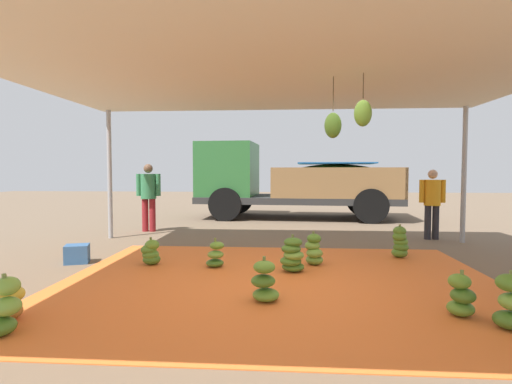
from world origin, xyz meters
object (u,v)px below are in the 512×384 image
object	(u,v)px
banana_bunch_1	(511,304)
banana_bunch_2	(4,309)
banana_bunch_7	(400,243)
worker_0	(432,199)
banana_bunch_8	(314,250)
banana_bunch_0	(151,253)
banana_bunch_3	(6,301)
banana_bunch_6	(216,255)
banana_bunch_4	(292,256)
banana_bunch_5	(265,283)
cargo_truck_main	(289,181)
worker_1	(149,192)
crate_0	(77,254)
banana_bunch_9	(461,297)

from	to	relation	value
banana_bunch_1	banana_bunch_2	distance (m)	4.70
banana_bunch_7	worker_0	distance (m)	2.40
banana_bunch_2	banana_bunch_8	xyz separation A→B (m)	(3.01, 2.93, -0.01)
banana_bunch_0	banana_bunch_3	distance (m)	2.53
banana_bunch_2	banana_bunch_6	size ratio (longest dim) A/B	1.23
banana_bunch_8	worker_0	size ratio (longest dim) A/B	0.35
banana_bunch_6	banana_bunch_4	bearing A→B (deg)	-10.47
banana_bunch_7	banana_bunch_8	distance (m)	1.66
banana_bunch_5	banana_bunch_1	bearing A→B (deg)	-15.29
banana_bunch_0	banana_bunch_8	distance (m)	2.60
banana_bunch_7	banana_bunch_8	bearing A→B (deg)	-156.30
banana_bunch_0	banana_bunch_1	size ratio (longest dim) A/B	0.78
banana_bunch_6	cargo_truck_main	world-z (taller)	cargo_truck_main
banana_bunch_5	worker_1	distance (m)	6.07
banana_bunch_3	worker_1	world-z (taller)	worker_1
banana_bunch_4	banana_bunch_5	xyz separation A→B (m)	(-0.34, -1.35, -0.03)
worker_0	worker_1	bearing A→B (deg)	174.03
banana_bunch_7	crate_0	xyz separation A→B (m)	(-5.37, -0.77, -0.11)
banana_bunch_8	banana_bunch_9	world-z (taller)	banana_bunch_8
banana_bunch_3	banana_bunch_7	size ratio (longest dim) A/B	0.81
banana_bunch_9	banana_bunch_1	bearing A→B (deg)	-42.99
banana_bunch_0	crate_0	xyz separation A→B (m)	(-1.25, 0.07, -0.05)
banana_bunch_4	banana_bunch_5	bearing A→B (deg)	-104.25
banana_bunch_0	banana_bunch_4	bearing A→B (deg)	-7.58
banana_bunch_9	cargo_truck_main	world-z (taller)	cargo_truck_main
banana_bunch_2	worker_1	size ratio (longest dim) A/B	0.34
banana_bunch_4	banana_bunch_6	world-z (taller)	banana_bunch_4
cargo_truck_main	crate_0	bearing A→B (deg)	-118.13
banana_bunch_8	worker_0	distance (m)	3.87
banana_bunch_0	banana_bunch_2	xyz separation A→B (m)	(-0.42, -2.77, 0.05)
banana_bunch_8	worker_1	bearing A→B (deg)	139.00
banana_bunch_3	banana_bunch_6	bearing A→B (deg)	54.34
banana_bunch_0	crate_0	distance (m)	1.26
banana_bunch_0	banana_bunch_2	world-z (taller)	banana_bunch_2
worker_1	banana_bunch_0	bearing A→B (deg)	-70.50
banana_bunch_1	worker_1	world-z (taller)	worker_1
banana_bunch_2	worker_1	xyz separation A→B (m)	(-0.82, 6.26, 0.72)
banana_bunch_2	banana_bunch_4	xyz separation A→B (m)	(2.66, 2.47, -0.00)
banana_bunch_5	banana_bunch_6	xyz separation A→B (m)	(-0.84, 1.57, -0.03)
banana_bunch_0	banana_bunch_9	size ratio (longest dim) A/B	0.90
banana_bunch_1	worker_1	size ratio (longest dim) A/B	0.34
banana_bunch_1	banana_bunch_7	size ratio (longest dim) A/B	0.98
banana_bunch_1	banana_bunch_3	size ratio (longest dim) A/B	1.20
banana_bunch_6	banana_bunch_5	bearing A→B (deg)	-61.83
banana_bunch_5	banana_bunch_6	size ratio (longest dim) A/B	1.12
banana_bunch_3	worker_0	xyz separation A→B (m)	(5.98, 5.25, 0.68)
banana_bunch_5	banana_bunch_8	size ratio (longest dim) A/B	0.95
banana_bunch_3	worker_1	distance (m)	6.02
banana_bunch_5	banana_bunch_9	distance (m)	2.07
banana_bunch_7	banana_bunch_9	world-z (taller)	banana_bunch_7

